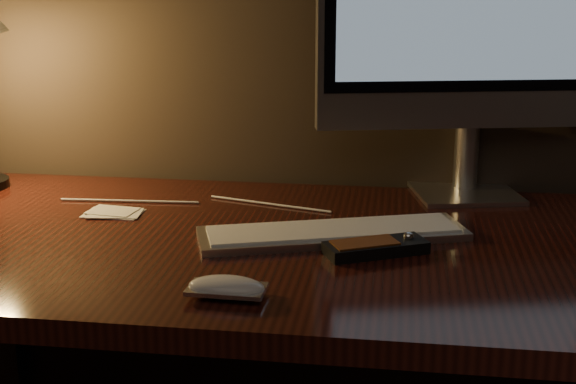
# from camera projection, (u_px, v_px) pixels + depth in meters

# --- Properties ---
(desk) EXTENTS (1.60, 0.75, 0.75)m
(desk) POSITION_uv_depth(u_px,v_px,m) (309.00, 293.00, 1.50)
(desk) COLOR #35110C
(desk) RESTS_ON ground
(monitor) EXTENTS (0.62, 0.22, 0.66)m
(monitor) POSITION_uv_depth(u_px,v_px,m) (477.00, 3.00, 1.56)
(monitor) COLOR silver
(monitor) RESTS_ON desk
(keyboard) EXTENTS (0.49, 0.27, 0.02)m
(keyboard) POSITION_uv_depth(u_px,v_px,m) (333.00, 232.00, 1.41)
(keyboard) COLOR silver
(keyboard) RESTS_ON desk
(mouse) EXTENTS (0.11, 0.06, 0.02)m
(mouse) POSITION_uv_depth(u_px,v_px,m) (227.00, 290.00, 1.15)
(mouse) COLOR white
(mouse) RESTS_ON desk
(media_remote) EXTENTS (0.18, 0.13, 0.03)m
(media_remote) POSITION_uv_depth(u_px,v_px,m) (376.00, 247.00, 1.33)
(media_remote) COLOR black
(media_remote) RESTS_ON desk
(papers) EXTENTS (0.11, 0.07, 0.01)m
(papers) POSITION_uv_depth(u_px,v_px,m) (113.00, 213.00, 1.54)
(papers) COLOR white
(papers) RESTS_ON desk
(cable) EXTENTS (0.54, 0.09, 0.00)m
(cable) POSITION_uv_depth(u_px,v_px,m) (198.00, 204.00, 1.60)
(cable) COLOR white
(cable) RESTS_ON desk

